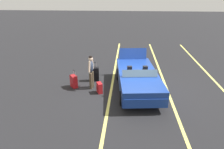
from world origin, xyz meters
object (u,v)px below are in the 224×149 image
object	(u,v)px
suitcase_large_black	(94,74)
suitcase_small_carryon	(100,88)
traveler_person	(91,70)
suitcase_medium_bright	(74,81)
convertible_car	(138,81)

from	to	relation	value
suitcase_large_black	suitcase_small_carryon	distance (m)	1.41
suitcase_small_carryon	suitcase_large_black	bearing A→B (deg)	-95.46
suitcase_large_black	traveler_person	bearing A→B (deg)	-8.22
suitcase_medium_bright	suitcase_small_carryon	bearing A→B (deg)	121.33
suitcase_large_black	suitcase_medium_bright	distance (m)	1.23
convertible_car	suitcase_medium_bright	world-z (taller)	convertible_car
suitcase_medium_bright	suitcase_large_black	bearing A→B (deg)	-175.32
suitcase_medium_bright	suitcase_small_carryon	distance (m)	1.42
suitcase_medium_bright	convertible_car	bearing A→B (deg)	135.58
suitcase_medium_bright	suitcase_small_carryon	xyz separation A→B (m)	(0.47, 1.34, -0.06)
convertible_car	traveler_person	distance (m)	2.28
suitcase_small_carryon	traveler_person	world-z (taller)	traveler_person
suitcase_medium_bright	traveler_person	world-z (taller)	traveler_person
convertible_car	suitcase_large_black	world-z (taller)	convertible_car
traveler_person	convertible_car	bearing A→B (deg)	4.06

